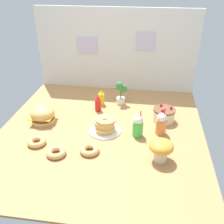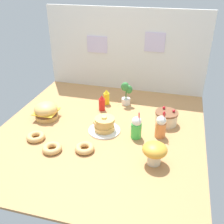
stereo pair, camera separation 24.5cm
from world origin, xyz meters
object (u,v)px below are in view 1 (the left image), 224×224
at_px(layer_cake, 164,115).
at_px(potted_plant, 121,92).
at_px(ketchup_bottle, 98,104).
at_px(mushroom_stool, 161,148).
at_px(donut_vanilla, 90,150).
at_px(donut_chocolate, 56,152).
at_px(mustard_bottle, 101,98).
at_px(pancake_stack, 105,126).
at_px(cream_soda_cup, 138,126).
at_px(burger, 43,115).
at_px(orange_float_cup, 161,124).
at_px(donut_pink_glaze, 37,142).

bearing_deg(layer_cake, potted_plant, 146.37).
distance_m(ketchup_bottle, mushroom_stool, 0.98).
xyz_separation_m(ketchup_bottle, donut_vanilla, (0.07, -0.73, -0.06)).
bearing_deg(potted_plant, donut_chocolate, -112.54).
relative_size(mustard_bottle, mushroom_stool, 0.91).
distance_m(mustard_bottle, mushroom_stool, 1.10).
distance_m(pancake_stack, cream_soda_cup, 0.31).
relative_size(burger, mustard_bottle, 1.33).
relative_size(pancake_stack, orange_float_cup, 1.13).
xyz_separation_m(cream_soda_cup, donut_pink_glaze, (-0.86, -0.26, -0.08)).
bearing_deg(donut_pink_glaze, ketchup_bottle, 58.65).
relative_size(donut_chocolate, donut_vanilla, 1.00).
relative_size(ketchup_bottle, donut_vanilla, 1.08).
height_order(ketchup_bottle, donut_vanilla, ketchup_bottle).
xyz_separation_m(layer_cake, donut_vanilla, (-0.62, -0.62, -0.04)).
xyz_separation_m(pancake_stack, donut_chocolate, (-0.34, -0.41, -0.03)).
relative_size(mustard_bottle, donut_pink_glaze, 1.08).
bearing_deg(potted_plant, mushroom_stool, -65.51).
distance_m(cream_soda_cup, orange_float_cup, 0.22).
bearing_deg(cream_soda_cup, mushroom_stool, -58.02).
bearing_deg(mustard_bottle, pancake_stack, -76.13).
height_order(mustard_bottle, donut_chocolate, mustard_bottle).
xyz_separation_m(pancake_stack, mustard_bottle, (-0.13, 0.54, 0.02)).
relative_size(donut_chocolate, mushroom_stool, 0.85).
height_order(burger, mustard_bottle, mustard_bottle).
bearing_deg(donut_pink_glaze, mushroom_stool, -3.21).
distance_m(donut_chocolate, mushroom_stool, 0.85).
bearing_deg(burger, layer_cake, 9.48).
xyz_separation_m(pancake_stack, orange_float_cup, (0.52, 0.04, 0.04)).
bearing_deg(cream_soda_cup, potted_plant, 110.19).
xyz_separation_m(orange_float_cup, potted_plant, (-0.44, 0.55, 0.04)).
xyz_separation_m(pancake_stack, donut_pink_glaze, (-0.55, -0.29, -0.03)).
bearing_deg(burger, ketchup_bottle, 31.76).
height_order(mustard_bottle, potted_plant, potted_plant).
bearing_deg(mustard_bottle, donut_chocolate, -102.12).
xyz_separation_m(mustard_bottle, orange_float_cup, (0.65, -0.50, 0.02)).
bearing_deg(mustard_bottle, layer_cake, -20.93).
bearing_deg(donut_chocolate, pancake_stack, 50.49).
relative_size(donut_vanilla, mushroom_stool, 0.85).
height_order(cream_soda_cup, mushroom_stool, cream_soda_cup).
bearing_deg(donut_chocolate, ketchup_bottle, 76.18).
bearing_deg(burger, donut_vanilla, -36.57).
bearing_deg(orange_float_cup, layer_cake, 81.96).
height_order(ketchup_bottle, mushroom_stool, mushroom_stool).
xyz_separation_m(layer_cake, donut_chocolate, (-0.89, -0.69, -0.04)).
bearing_deg(mushroom_stool, orange_float_cup, 88.87).
height_order(donut_chocolate, donut_vanilla, same).
height_order(burger, ketchup_bottle, ketchup_bottle).
height_order(burger, orange_float_cup, orange_float_cup).
bearing_deg(donut_vanilla, burger, 143.43).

